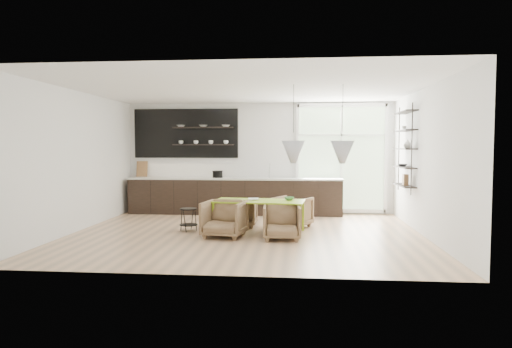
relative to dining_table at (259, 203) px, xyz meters
name	(u,v)px	position (x,y,z in m)	size (l,w,h in m)	color
room	(277,160)	(0.32, 0.95, 0.85)	(7.02, 6.01, 2.91)	tan
kitchen_run	(231,191)	(-0.95, 2.54, -0.02)	(5.54, 0.69, 2.75)	black
right_shelving	(405,151)	(3.10, 1.02, 1.04)	(0.26, 1.22, 1.90)	black
dining_table	(259,203)	(0.00, 0.00, 0.00)	(1.87, 0.97, 0.66)	#89B017
armchair_back_left	(241,212)	(-0.46, 0.70, -0.30)	(0.66, 0.68, 0.62)	brown
armchair_back_right	(292,212)	(0.65, 0.65, -0.28)	(0.72, 0.74, 0.67)	brown
armchair_front_left	(224,219)	(-0.64, -0.53, -0.26)	(0.76, 0.78, 0.71)	brown
armchair_front_right	(282,222)	(0.48, -0.64, -0.29)	(0.69, 0.71, 0.65)	brown
wire_stool	(189,216)	(-1.48, 0.03, -0.31)	(0.38, 0.38, 0.47)	black
table_book	(248,199)	(-0.24, 0.09, 0.06)	(0.21, 0.29, 0.03)	white
table_bowl	(289,198)	(0.60, 0.13, 0.08)	(0.20, 0.20, 0.06)	#4A8551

